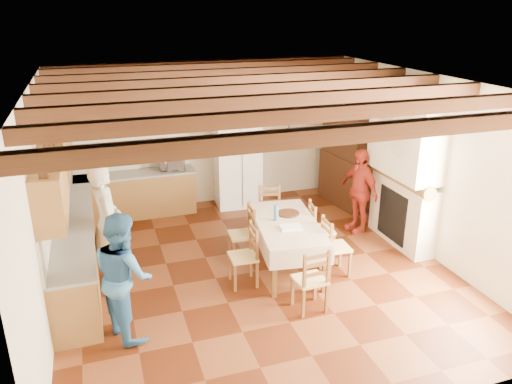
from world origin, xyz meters
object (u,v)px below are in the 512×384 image
chair_end_far (271,213)px  chair_left_far (242,234)px  person_woman_blue (124,275)px  refrigerator (237,163)px  chair_left_near (243,256)px  person_man (107,222)px  chair_right_near (336,246)px  chair_end_near (310,278)px  person_woman_red (359,191)px  hutch (348,149)px  dining_table (287,227)px  chair_right_far (321,229)px  microwave (172,163)px

chair_end_far → chair_left_far: bearing=-128.1°
person_woman_blue → refrigerator: bearing=-54.4°
chair_left_near → person_man: person_man is taller
refrigerator → person_man: (-2.74, -2.29, 0.01)m
chair_right_near → chair_end_near: size_ratio=1.00×
refrigerator → chair_left_near: 3.32m
chair_left_near → chair_right_near: 1.49m
refrigerator → chair_left_far: 2.56m
chair_left_far → person_woman_red: bearing=104.1°
chair_left_far → chair_right_near: bearing=58.8°
person_man → person_woman_blue: 1.57m
chair_end_far → person_man: bearing=-159.2°
hutch → person_woman_blue: hutch is taller
person_man → person_woman_blue: person_man is taller
hutch → chair_right_near: (-1.57, -2.63, -0.73)m
person_man → refrigerator: bearing=-56.0°
chair_left_far → chair_end_far: size_ratio=1.00×
chair_end_near → hutch: bearing=-128.1°
dining_table → chair_left_near: bearing=-162.0°
hutch → person_woman_blue: bearing=-154.3°
person_woman_blue → chair_left_near: bearing=-89.3°
dining_table → chair_left_far: (-0.60, 0.47, -0.24)m
person_woman_red → refrigerator: bearing=-149.5°
person_man → person_woman_red: bearing=-92.2°
chair_right_far → person_man: (-3.43, 0.39, 0.44)m
hutch → chair_end_far: (-2.10, -1.09, -0.73)m
chair_end_near → person_woman_blue: (-2.45, 0.26, 0.36)m
chair_left_far → chair_right_far: 1.36m
refrigerator → chair_end_near: (-0.17, -4.11, -0.43)m
person_woman_blue → person_woman_red: (4.38, 1.85, -0.04)m
dining_table → chair_right_far: 0.81m
person_woman_blue → chair_right_far: bearing=-90.6°
chair_left_far → chair_right_near: 1.56m
hutch → chair_end_near: bearing=-132.2°
hutch → chair_left_far: 3.42m
hutch → person_woman_red: bearing=-116.4°
refrigerator → chair_right_near: 3.42m
dining_table → chair_end_far: 1.16m
chair_right_far → person_woman_red: (1.07, 0.67, 0.32)m
refrigerator → microwave: size_ratio=3.62×
hutch → chair_left_near: (-3.05, -2.48, -0.73)m
hutch → person_man: (-4.94, -1.59, -0.29)m
chair_left_near → person_man: size_ratio=0.52×
chair_end_near → person_woman_blue: 2.49m
refrigerator → dining_table: size_ratio=0.93×
person_woman_blue → microwave: 4.11m
hutch → chair_right_far: 2.59m
microwave → chair_right_far: bearing=-47.9°
chair_left_near → chair_right_far: bearing=110.3°
chair_end_far → microwave: bearing=139.2°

